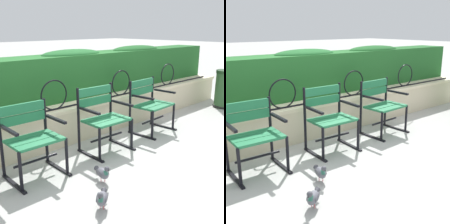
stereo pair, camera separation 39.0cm
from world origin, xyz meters
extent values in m
plane|color=#ADADA8|center=(0.00, 0.00, 0.00)|extent=(60.00, 60.00, 0.00)
cube|color=beige|center=(0.00, 0.78, 0.24)|extent=(7.63, 0.35, 0.48)
cube|color=beige|center=(0.00, 0.78, 0.51)|extent=(7.63, 0.41, 0.05)
cylinder|color=black|center=(0.00, 0.70, 0.55)|extent=(7.09, 0.02, 0.02)
torus|color=black|center=(-0.45, 0.70, 0.74)|extent=(0.42, 0.02, 0.42)
torus|color=black|center=(0.85, 0.70, 0.74)|extent=(0.42, 0.02, 0.42)
torus|color=black|center=(2.15, 0.70, 0.74)|extent=(0.42, 0.02, 0.42)
cube|color=#236028|center=(0.00, 1.24, 0.87)|extent=(7.48, 0.58, 0.68)
ellipsoid|color=#205B28|center=(0.27, 1.24, 1.21)|extent=(1.08, 0.52, 0.15)
ellipsoid|color=#1F5925|center=(1.83, 1.24, 1.21)|extent=(1.16, 0.52, 0.15)
cube|color=#237547|center=(-1.12, -0.02, 0.44)|extent=(0.56, 0.14, 0.03)
cube|color=#237547|center=(-1.11, 0.12, 0.44)|extent=(0.56, 0.14, 0.03)
cube|color=#237547|center=(-1.11, 0.25, 0.44)|extent=(0.56, 0.14, 0.03)
cube|color=#237547|center=(-1.11, 0.36, 0.75)|extent=(0.56, 0.05, 0.11)
cube|color=#237547|center=(-1.11, 0.36, 0.63)|extent=(0.56, 0.05, 0.11)
cylinder|color=black|center=(-0.83, 0.35, 0.41)|extent=(0.04, 0.04, 0.82)
cylinder|color=black|center=(-0.84, -0.08, 0.22)|extent=(0.04, 0.04, 0.44)
cube|color=black|center=(-0.83, 0.11, 0.01)|extent=(0.05, 0.52, 0.02)
cube|color=black|center=(-0.83, 0.11, 0.62)|extent=(0.05, 0.40, 0.03)
cylinder|color=black|center=(-1.38, 0.37, 0.41)|extent=(0.04, 0.04, 0.82)
cylinder|color=black|center=(-1.40, -0.06, 0.22)|extent=(0.04, 0.04, 0.44)
cube|color=black|center=(-1.39, 0.13, 0.01)|extent=(0.05, 0.52, 0.02)
cube|color=black|center=(-1.39, 0.13, 0.62)|extent=(0.05, 0.40, 0.03)
cylinder|color=black|center=(-1.11, 0.12, 0.20)|extent=(0.53, 0.04, 0.03)
cube|color=#237547|center=(-0.05, -0.04, 0.44)|extent=(0.58, 0.15, 0.03)
cube|color=#237547|center=(-0.05, 0.10, 0.44)|extent=(0.58, 0.15, 0.03)
cube|color=#237547|center=(-0.05, 0.23, 0.44)|extent=(0.58, 0.15, 0.03)
cube|color=#237547|center=(-0.04, 0.34, 0.80)|extent=(0.57, 0.05, 0.11)
cube|color=#237547|center=(-0.04, 0.34, 0.66)|extent=(0.57, 0.05, 0.11)
cylinder|color=black|center=(0.24, 0.33, 0.44)|extent=(0.04, 0.04, 0.87)
cylinder|color=black|center=(0.23, -0.10, 0.22)|extent=(0.04, 0.04, 0.44)
cube|color=black|center=(0.24, 0.09, 0.01)|extent=(0.06, 0.52, 0.02)
cube|color=black|center=(0.24, 0.09, 0.62)|extent=(0.05, 0.40, 0.03)
cylinder|color=black|center=(-0.33, 0.35, 0.44)|extent=(0.04, 0.04, 0.87)
cylinder|color=black|center=(-0.34, -0.08, 0.22)|extent=(0.04, 0.04, 0.44)
cube|color=black|center=(-0.34, 0.11, 0.01)|extent=(0.06, 0.52, 0.02)
cube|color=black|center=(-0.34, 0.11, 0.62)|extent=(0.05, 0.40, 0.03)
cylinder|color=black|center=(-0.05, 0.10, 0.20)|extent=(0.54, 0.05, 0.03)
cube|color=#237547|center=(1.02, 0.00, 0.44)|extent=(0.60, 0.16, 0.03)
cube|color=#237547|center=(1.01, 0.14, 0.44)|extent=(0.60, 0.16, 0.03)
cube|color=#237547|center=(1.01, 0.28, 0.44)|extent=(0.60, 0.16, 0.03)
cube|color=#237547|center=(1.00, 0.38, 0.76)|extent=(0.59, 0.06, 0.11)
cube|color=#237547|center=(1.00, 0.38, 0.64)|extent=(0.59, 0.06, 0.11)
cylinder|color=black|center=(1.30, 0.40, 0.42)|extent=(0.04, 0.04, 0.84)
cylinder|color=black|center=(1.32, -0.03, 0.22)|extent=(0.04, 0.04, 0.44)
cube|color=black|center=(1.31, 0.16, 0.01)|extent=(0.07, 0.52, 0.02)
cube|color=black|center=(1.31, 0.16, 0.62)|extent=(0.06, 0.40, 0.03)
cylinder|color=black|center=(0.70, 0.36, 0.42)|extent=(0.04, 0.04, 0.84)
cylinder|color=black|center=(0.73, -0.07, 0.22)|extent=(0.04, 0.04, 0.44)
cube|color=black|center=(0.72, 0.12, 0.01)|extent=(0.07, 0.52, 0.02)
cube|color=black|center=(0.72, 0.12, 0.62)|extent=(0.06, 0.40, 0.03)
cylinder|color=black|center=(1.01, 0.14, 0.20)|extent=(0.57, 0.06, 0.03)
ellipsoid|color=#5B5B66|center=(-0.67, -0.49, 0.11)|extent=(0.14, 0.21, 0.11)
cylinder|color=#2D6B56|center=(-0.68, -0.56, 0.14)|extent=(0.06, 0.07, 0.06)
sphere|color=#494951|center=(-0.69, -0.58, 0.20)|extent=(0.06, 0.06, 0.06)
cone|color=black|center=(-0.70, -0.61, 0.19)|extent=(0.02, 0.02, 0.01)
cone|color=#404047|center=(-0.64, -0.38, 0.10)|extent=(0.08, 0.09, 0.06)
ellipsoid|color=#4E4E56|center=(-0.62, -0.49, 0.11)|extent=(0.05, 0.14, 0.07)
ellipsoid|color=#4E4E56|center=(-0.71, -0.47, 0.11)|extent=(0.05, 0.14, 0.07)
cylinder|color=#C6515B|center=(-0.65, -0.51, 0.03)|extent=(0.01, 0.01, 0.05)
cylinder|color=#C6515B|center=(-0.68, -0.48, 0.03)|extent=(0.01, 0.01, 0.05)
ellipsoid|color=#5B5B66|center=(-1.01, -0.85, 0.11)|extent=(0.21, 0.20, 0.11)
cylinder|color=#2D6B56|center=(-1.06, -0.89, 0.14)|extent=(0.08, 0.07, 0.06)
sphere|color=#494951|center=(-1.08, -0.91, 0.20)|extent=(0.06, 0.06, 0.06)
cone|color=black|center=(-1.10, -0.93, 0.19)|extent=(0.03, 0.02, 0.01)
cone|color=#404047|center=(-0.92, -0.78, 0.10)|extent=(0.10, 0.10, 0.06)
ellipsoid|color=#4E4E56|center=(-0.98, -0.88, 0.11)|extent=(0.12, 0.11, 0.07)
ellipsoid|color=#4E4E56|center=(-1.03, -0.81, 0.11)|extent=(0.12, 0.11, 0.07)
cylinder|color=#C6515B|center=(-1.01, -0.87, 0.03)|extent=(0.01, 0.01, 0.05)
cylinder|color=#C6515B|center=(-1.01, -0.83, 0.03)|extent=(0.01, 0.01, 0.05)
torus|color=black|center=(3.28, 0.04, 0.03)|extent=(0.44, 0.44, 0.04)
camera|label=1|loc=(-2.63, -2.64, 1.63)|focal=47.62mm
camera|label=2|loc=(-2.34, -2.89, 1.63)|focal=47.62mm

